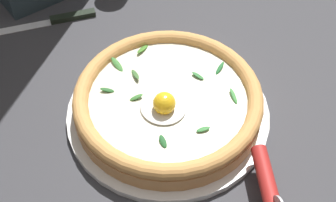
{
  "coord_description": "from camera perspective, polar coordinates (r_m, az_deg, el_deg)",
  "views": [
    {
      "loc": [
        -0.32,
        0.25,
        0.54
      ],
      "look_at": [
        -0.01,
        -0.04,
        0.03
      ],
      "focal_mm": 46.08,
      "sensor_mm": 36.0,
      "label": 1
    }
  ],
  "objects": [
    {
      "name": "ground_plane",
      "position": [
        0.69,
        -2.76,
        -3.82
      ],
      "size": [
        2.4,
        2.4,
        0.03
      ],
      "primitive_type": "cube",
      "color": "#37363A",
      "rests_on": "ground"
    },
    {
      "name": "pizza",
      "position": [
        0.66,
        -0.01,
        0.13
      ],
      "size": [
        0.29,
        0.29,
        0.06
      ],
      "color": "tan",
      "rests_on": "pizza_plate"
    },
    {
      "name": "pizza_plate",
      "position": [
        0.68,
        -0.0,
        -1.41
      ],
      "size": [
        0.32,
        0.32,
        0.01
      ],
      "primitive_type": "cylinder",
      "color": "white",
      "rests_on": "ground"
    },
    {
      "name": "table_knife",
      "position": [
        0.87,
        -14.95,
        10.25
      ],
      "size": [
        0.11,
        0.22,
        0.01
      ],
      "color": "silver",
      "rests_on": "ground"
    },
    {
      "name": "pizza_cutter",
      "position": [
        0.58,
        13.3,
        -11.8
      ],
      "size": [
        0.13,
        0.11,
        0.08
      ],
      "color": "silver",
      "rests_on": "ground"
    }
  ]
}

